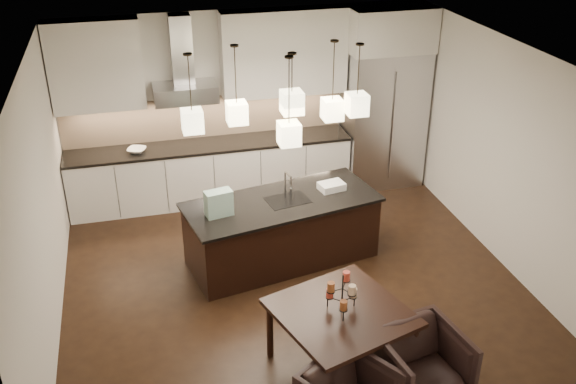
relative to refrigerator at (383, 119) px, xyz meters
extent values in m
cube|color=black|center=(-2.10, -2.38, -1.08)|extent=(5.50, 5.50, 0.02)
cube|color=white|center=(-2.10, -2.38, 1.73)|extent=(5.50, 5.50, 0.02)
cube|color=silver|center=(-2.10, 0.38, 0.32)|extent=(5.50, 0.02, 2.80)
cube|color=silver|center=(-2.10, -5.14, 0.32)|extent=(5.50, 0.02, 2.80)
cube|color=silver|center=(-4.86, -2.38, 0.32)|extent=(0.02, 5.50, 2.80)
cube|color=silver|center=(0.66, -2.38, 0.32)|extent=(0.02, 5.50, 2.80)
cube|color=#B7B7BA|center=(0.00, 0.00, 0.00)|extent=(1.20, 0.72, 2.15)
cube|color=silver|center=(0.00, 0.00, 1.40)|extent=(1.26, 0.72, 0.65)
cube|color=silver|center=(-2.73, 0.05, -0.64)|extent=(4.21, 0.62, 0.88)
cube|color=black|center=(-2.73, 0.05, -0.17)|extent=(4.21, 0.66, 0.04)
cube|color=#C9A98A|center=(-2.73, 0.35, 0.16)|extent=(4.21, 0.02, 0.63)
cube|color=silver|center=(-4.20, 0.19, 1.10)|extent=(1.25, 0.35, 1.25)
cube|color=silver|center=(-1.55, 0.19, 1.10)|extent=(1.85, 0.35, 1.25)
cube|color=#B7B7BA|center=(-3.03, 0.10, 0.65)|extent=(0.90, 0.52, 0.24)
cube|color=#B7B7BA|center=(-3.03, 0.21, 1.24)|extent=(0.30, 0.28, 0.96)
imported|color=silver|center=(-3.79, 0.00, -0.12)|extent=(0.34, 0.34, 0.06)
cube|color=black|center=(-2.10, -1.87, -0.66)|extent=(2.50, 1.37, 0.83)
cube|color=black|center=(-2.10, -1.87, -0.22)|extent=(2.59, 1.46, 0.04)
cube|color=#246A53|center=(-2.92, -2.03, -0.05)|extent=(0.35, 0.23, 0.32)
cube|color=silver|center=(-1.40, -1.73, -0.16)|extent=(0.36, 0.28, 0.09)
cylinder|color=#D7B18F|center=(-1.89, -3.93, -0.18)|extent=(0.09, 0.09, 0.10)
cylinder|color=#C64130|center=(-2.12, -3.88, -0.18)|extent=(0.09, 0.09, 0.10)
cylinder|color=brown|center=(-2.05, -4.10, -0.18)|extent=(0.09, 0.09, 0.10)
cylinder|color=#C64130|center=(-1.94, -3.86, -0.03)|extent=(0.09, 0.09, 0.10)
cylinder|color=brown|center=(-2.14, -3.99, -0.03)|extent=(0.09, 0.09, 0.10)
cylinder|color=#D7B18F|center=(-1.96, -4.09, -0.03)|extent=(0.09, 0.09, 0.10)
imported|color=black|center=(-1.39, -4.53, -0.71)|extent=(0.90, 0.91, 0.73)
cube|color=#FAEFB7|center=(-3.14, -1.81, 0.94)|extent=(0.24, 0.24, 0.26)
cube|color=#FAEFB7|center=(-2.58, -1.58, 0.90)|extent=(0.24, 0.24, 0.26)
cube|color=#FAEFB7|center=(-2.02, -2.06, 1.15)|extent=(0.24, 0.24, 0.26)
cube|color=#FAEFB7|center=(-1.40, -1.66, 0.87)|extent=(0.24, 0.24, 0.26)
cube|color=#FAEFB7|center=(-1.17, -1.88, 0.99)|extent=(0.24, 0.24, 0.26)
cube|color=#FAEFB7|center=(-2.09, -2.19, 0.83)|extent=(0.24, 0.24, 0.26)
camera|label=1|loc=(-3.79, -8.74, 3.60)|focal=40.00mm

